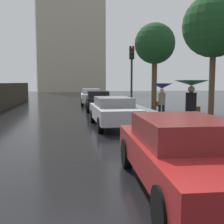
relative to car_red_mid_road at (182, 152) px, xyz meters
The scene contains 10 objects.
car_red_mid_road is the anchor object (origin of this frame).
car_black_far_ahead 14.90m from the car_red_mid_road, 90.20° to the left, with size 1.84×4.01×1.39m.
car_white_behind_camera 19.92m from the car_red_mid_road, 90.51° to the left, with size 1.92×4.35×1.44m.
car_silver_far_lane 7.62m from the car_red_mid_road, 90.78° to the left, with size 1.89×4.54×1.34m.
pedestrian_with_umbrella_near 8.62m from the car_red_mid_road, 73.83° to the left, with size 1.00×1.00×1.82m.
pedestrian_with_umbrella_far 4.84m from the car_red_mid_road, 63.78° to the left, with size 1.17×1.17×1.94m.
traffic_light 11.66m from the car_red_mid_road, 82.07° to the left, with size 0.26×0.39×3.97m.
street_tree_near 16.27m from the car_red_mid_road, 74.67° to the left, with size 2.97×2.97×6.32m.
street_tree_far 9.13m from the car_red_mid_road, 58.34° to the left, with size 2.81×2.81×5.93m.
distant_tower 58.93m from the car_red_mid_road, 92.16° to the left, with size 15.09×13.60×27.01m.
Camera 1 is at (0.56, -3.25, 2.02)m, focal length 44.47 mm.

